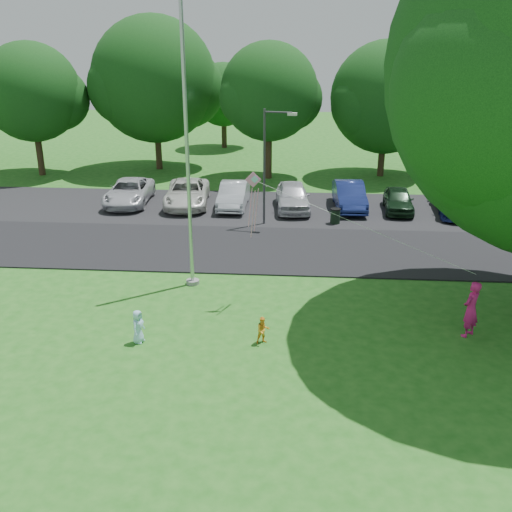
# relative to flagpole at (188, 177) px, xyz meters

# --- Properties ---
(ground) EXTENTS (120.00, 120.00, 0.00)m
(ground) POSITION_rel_flagpole_xyz_m (3.50, -5.00, -4.17)
(ground) COLOR #21651A
(ground) RESTS_ON ground
(park_road) EXTENTS (60.00, 6.00, 0.06)m
(park_road) POSITION_rel_flagpole_xyz_m (3.50, 4.00, -4.14)
(park_road) COLOR black
(park_road) RESTS_ON ground
(parking_strip) EXTENTS (42.00, 7.00, 0.06)m
(parking_strip) POSITION_rel_flagpole_xyz_m (3.50, 10.50, -4.14)
(parking_strip) COLOR black
(parking_strip) RESTS_ON ground
(flagpole) EXTENTS (0.50, 0.50, 10.00)m
(flagpole) POSITION_rel_flagpole_xyz_m (0.00, 0.00, 0.00)
(flagpole) COLOR #B7BABF
(flagpole) RESTS_ON ground
(street_lamp) EXTENTS (1.60, 0.45, 5.73)m
(street_lamp) POSITION_rel_flagpole_xyz_m (2.49, 7.58, -0.72)
(street_lamp) COLOR #3F3F44
(street_lamp) RESTS_ON ground
(trash_can) EXTENTS (0.52, 0.52, 0.82)m
(trash_can) POSITION_rel_flagpole_xyz_m (5.85, 7.94, -3.75)
(trash_can) COLOR black
(trash_can) RESTS_ON ground
(tree_row) EXTENTS (64.35, 11.94, 10.88)m
(tree_row) POSITION_rel_flagpole_xyz_m (5.09, 19.23, 1.55)
(tree_row) COLOR #332316
(tree_row) RESTS_ON ground
(horizon_trees) EXTENTS (77.46, 7.20, 7.02)m
(horizon_trees) POSITION_rel_flagpole_xyz_m (7.56, 28.88, 0.14)
(horizon_trees) COLOR #332316
(horizon_trees) RESTS_ON ground
(parked_cars) EXTENTS (20.46, 5.43, 1.48)m
(parked_cars) POSITION_rel_flagpole_xyz_m (2.93, 10.55, -3.41)
(parked_cars) COLOR silver
(parked_cars) RESTS_ON ground
(woman) EXTENTS (0.79, 0.79, 1.86)m
(woman) POSITION_rel_flagpole_xyz_m (9.43, -3.37, -3.24)
(woman) COLOR #D41C74
(woman) RESTS_ON ground
(child_yellow) EXTENTS (0.52, 0.47, 0.88)m
(child_yellow) POSITION_rel_flagpole_xyz_m (2.99, -4.33, -3.73)
(child_yellow) COLOR #FFA928
(child_yellow) RESTS_ON ground
(child_blue) EXTENTS (0.46, 0.59, 1.07)m
(child_blue) POSITION_rel_flagpole_xyz_m (-0.86, -4.57, -3.63)
(child_blue) COLOR #A4DFFC
(child_blue) RESTS_ON ground
(kite) EXTENTS (7.26, 2.26, 2.61)m
(kite) POSITION_rel_flagpole_xyz_m (2.69, -1.42, -0.23)
(kite) COLOR pink
(kite) RESTS_ON ground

